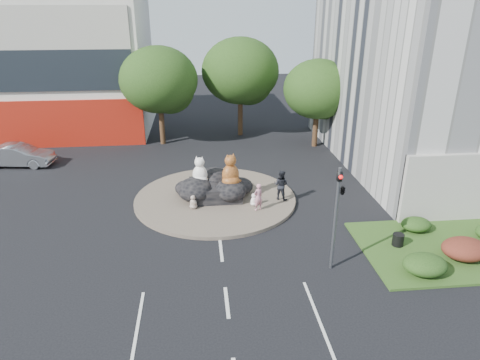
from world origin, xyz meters
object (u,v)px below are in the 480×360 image
object	(u,v)px
cat_white	(200,170)
pedestrian_pink	(258,197)
kitten_calico	(193,201)
parked_car	(19,155)
cat_tabby	(230,170)
pedestrian_dark	(281,185)
litter_bin	(398,240)
kitten_white	(254,199)

from	to	relation	value
cat_white	pedestrian_pink	distance (m)	4.06
kitten_calico	parked_car	size ratio (longest dim) A/B	0.17
cat_tabby	parked_car	world-z (taller)	cat_tabby
kitten_calico	parked_car	xyz separation A→B (m)	(-13.04, 8.98, 0.19)
pedestrian_dark	cat_tabby	bearing A→B (deg)	26.49
kitten_calico	pedestrian_dark	bearing A→B (deg)	51.77
cat_white	litter_bin	bearing A→B (deg)	-14.12
cat_tabby	pedestrian_pink	world-z (taller)	cat_tabby
kitten_white	parked_car	size ratio (longest dim) A/B	0.16
cat_tabby	pedestrian_pink	size ratio (longest dim) A/B	1.23
kitten_calico	litter_bin	world-z (taller)	kitten_calico
cat_white	pedestrian_dark	bearing A→B (deg)	10.47
pedestrian_dark	parked_car	xyz separation A→B (m)	(-18.39, 8.25, -0.31)
litter_bin	pedestrian_dark	bearing A→B (deg)	129.93
kitten_calico	pedestrian_dark	xyz separation A→B (m)	(5.36, 0.74, 0.51)
cat_white	kitten_white	distance (m)	3.76
kitten_calico	kitten_white	distance (m)	3.60
cat_white	kitten_white	world-z (taller)	cat_white
kitten_white	litter_bin	world-z (taller)	kitten_white
kitten_white	cat_white	bearing A→B (deg)	111.84
parked_car	litter_bin	world-z (taller)	parked_car
pedestrian_dark	litter_bin	xyz separation A→B (m)	(4.88, -5.83, -0.71)
cat_white	cat_tabby	world-z (taller)	cat_tabby
pedestrian_pink	pedestrian_dark	size ratio (longest dim) A/B	0.88
kitten_white	kitten_calico	bearing A→B (deg)	138.48
kitten_calico	pedestrian_dark	size ratio (longest dim) A/B	0.46
cat_white	pedestrian_dark	world-z (taller)	cat_white
parked_car	litter_bin	size ratio (longest dim) A/B	8.05
pedestrian_pink	litter_bin	distance (m)	7.91
pedestrian_pink	parked_car	size ratio (longest dim) A/B	0.33
kitten_calico	litter_bin	distance (m)	11.43
cat_tabby	litter_bin	xyz separation A→B (m)	(7.93, -6.21, -1.69)
parked_car	litter_bin	xyz separation A→B (m)	(23.27, -14.07, -0.40)
litter_bin	kitten_calico	bearing A→B (deg)	153.55
cat_tabby	pedestrian_pink	xyz separation A→B (m)	(1.46, -1.71, -1.09)
kitten_white	pedestrian_dark	world-z (taller)	pedestrian_dark
kitten_calico	kitten_white	bearing A→B (deg)	44.73
cat_tabby	kitten_calico	world-z (taller)	cat_tabby
cat_tabby	parked_car	distance (m)	17.29
cat_tabby	parked_car	size ratio (longest dim) A/B	0.41
cat_tabby	kitten_white	xyz separation A→B (m)	(1.30, -1.07, -1.52)
cat_tabby	kitten_white	size ratio (longest dim) A/B	2.54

